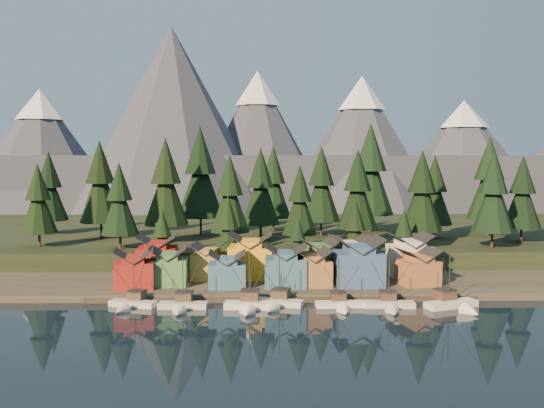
{
  "coord_description": "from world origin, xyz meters",
  "views": [
    {
      "loc": [
        -4.5,
        -106.44,
        29.69
      ],
      "look_at": [
        -1.53,
        30.0,
        18.87
      ],
      "focal_mm": 40.0,
      "sensor_mm": 36.0,
      "label": 1
    }
  ],
  "objects_px": {
    "boat_0": "(130,298)",
    "boat_3": "(277,296)",
    "house_back_0": "(157,255)",
    "boat_2": "(249,298)",
    "house_back_1": "(209,261)",
    "boat_4": "(341,299)",
    "boat_5": "(390,299)",
    "boat_6": "(455,297)",
    "house_front_1": "(169,265)",
    "house_front_0": "(134,268)",
    "boat_1": "(182,299)"
  },
  "relations": [
    {
      "from": "boat_4",
      "to": "house_back_1",
      "type": "height_order",
      "value": "house_back_1"
    },
    {
      "from": "boat_2",
      "to": "house_back_1",
      "type": "relative_size",
      "value": 1.46
    },
    {
      "from": "boat_3",
      "to": "house_front_0",
      "type": "height_order",
      "value": "boat_3"
    },
    {
      "from": "boat_0",
      "to": "boat_3",
      "type": "height_order",
      "value": "boat_3"
    },
    {
      "from": "house_front_1",
      "to": "boat_6",
      "type": "bearing_deg",
      "value": -18.57
    },
    {
      "from": "boat_0",
      "to": "boat_5",
      "type": "height_order",
      "value": "boat_5"
    },
    {
      "from": "boat_2",
      "to": "boat_6",
      "type": "relative_size",
      "value": 0.99
    },
    {
      "from": "boat_5",
      "to": "boat_1",
      "type": "bearing_deg",
      "value": -176.92
    },
    {
      "from": "boat_6",
      "to": "house_back_0",
      "type": "distance_m",
      "value": 67.22
    },
    {
      "from": "boat_5",
      "to": "house_front_0",
      "type": "height_order",
      "value": "boat_5"
    },
    {
      "from": "boat_6",
      "to": "house_front_0",
      "type": "relative_size",
      "value": 1.33
    },
    {
      "from": "boat_3",
      "to": "boat_6",
      "type": "distance_m",
      "value": 34.79
    },
    {
      "from": "boat_1",
      "to": "boat_6",
      "type": "height_order",
      "value": "boat_6"
    },
    {
      "from": "boat_2",
      "to": "boat_3",
      "type": "distance_m",
      "value": 6.04
    },
    {
      "from": "boat_5",
      "to": "boat_6",
      "type": "height_order",
      "value": "boat_6"
    },
    {
      "from": "boat_2",
      "to": "boat_6",
      "type": "bearing_deg",
      "value": 3.89
    },
    {
      "from": "house_front_1",
      "to": "house_back_0",
      "type": "relative_size",
      "value": 0.87
    },
    {
      "from": "boat_5",
      "to": "boat_6",
      "type": "relative_size",
      "value": 0.91
    },
    {
      "from": "boat_5",
      "to": "house_front_0",
      "type": "distance_m",
      "value": 54.13
    },
    {
      "from": "house_back_0",
      "to": "boat_3",
      "type": "bearing_deg",
      "value": -42.57
    },
    {
      "from": "boat_1",
      "to": "boat_5",
      "type": "distance_m",
      "value": 40.53
    },
    {
      "from": "boat_4",
      "to": "boat_5",
      "type": "distance_m",
      "value": 9.58
    },
    {
      "from": "boat_1",
      "to": "boat_4",
      "type": "height_order",
      "value": "boat_1"
    },
    {
      "from": "boat_1",
      "to": "boat_4",
      "type": "xyz_separation_m",
      "value": [
        30.97,
        0.25,
        -0.22
      ]
    },
    {
      "from": "boat_1",
      "to": "house_front_1",
      "type": "height_order",
      "value": "boat_1"
    },
    {
      "from": "boat_0",
      "to": "boat_5",
      "type": "distance_m",
      "value": 50.87
    },
    {
      "from": "boat_0",
      "to": "boat_1",
      "type": "relative_size",
      "value": 0.97
    },
    {
      "from": "boat_6",
      "to": "house_front_1",
      "type": "distance_m",
      "value": 60.42
    },
    {
      "from": "boat_3",
      "to": "house_back_0",
      "type": "relative_size",
      "value": 1.15
    },
    {
      "from": "boat_4",
      "to": "house_back_0",
      "type": "xyz_separation_m",
      "value": [
        -39.76,
        24.65,
        4.79
      ]
    },
    {
      "from": "boat_2",
      "to": "house_front_1",
      "type": "relative_size",
      "value": 1.45
    },
    {
      "from": "boat_3",
      "to": "house_front_0",
      "type": "distance_m",
      "value": 32.55
    },
    {
      "from": "boat_0",
      "to": "house_front_1",
      "type": "bearing_deg",
      "value": 84.51
    },
    {
      "from": "boat_5",
      "to": "house_front_1",
      "type": "bearing_deg",
      "value": 164.06
    },
    {
      "from": "boat_1",
      "to": "house_back_1",
      "type": "bearing_deg",
      "value": 83.45
    },
    {
      "from": "boat_2",
      "to": "house_front_0",
      "type": "height_order",
      "value": "boat_2"
    },
    {
      "from": "boat_1",
      "to": "house_front_0",
      "type": "relative_size",
      "value": 1.19
    },
    {
      "from": "boat_2",
      "to": "boat_4",
      "type": "height_order",
      "value": "boat_2"
    },
    {
      "from": "boat_3",
      "to": "boat_6",
      "type": "bearing_deg",
      "value": 13.93
    },
    {
      "from": "house_back_1",
      "to": "boat_2",
      "type": "bearing_deg",
      "value": -58.74
    },
    {
      "from": "boat_6",
      "to": "boat_1",
      "type": "bearing_deg",
      "value": 158.17
    },
    {
      "from": "boat_5",
      "to": "house_back_1",
      "type": "xyz_separation_m",
      "value": [
        -37.02,
        21.87,
        3.84
      ]
    },
    {
      "from": "boat_3",
      "to": "house_back_1",
      "type": "xyz_separation_m",
      "value": [
        -15.03,
        19.74,
        3.75
      ]
    },
    {
      "from": "boat_0",
      "to": "boat_4",
      "type": "distance_m",
      "value": 41.3
    },
    {
      "from": "boat_1",
      "to": "house_back_0",
      "type": "xyz_separation_m",
      "value": [
        -8.79,
        24.9,
        4.57
      ]
    },
    {
      "from": "boat_6",
      "to": "boat_3",
      "type": "bearing_deg",
      "value": 154.76
    },
    {
      "from": "boat_4",
      "to": "house_front_1",
      "type": "relative_size",
      "value": 1.26
    },
    {
      "from": "boat_3",
      "to": "house_front_1",
      "type": "distance_m",
      "value": 27.42
    },
    {
      "from": "boat_3",
      "to": "boat_5",
      "type": "relative_size",
      "value": 1.0
    },
    {
      "from": "house_front_1",
      "to": "house_back_1",
      "type": "relative_size",
      "value": 1.01
    }
  ]
}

